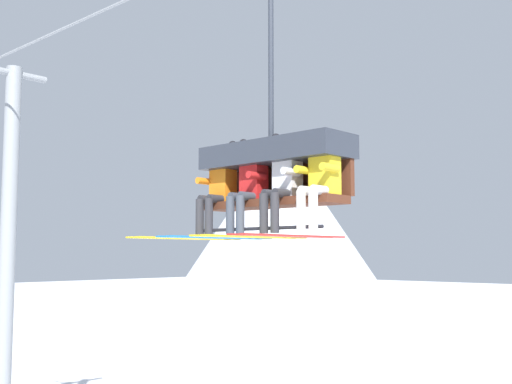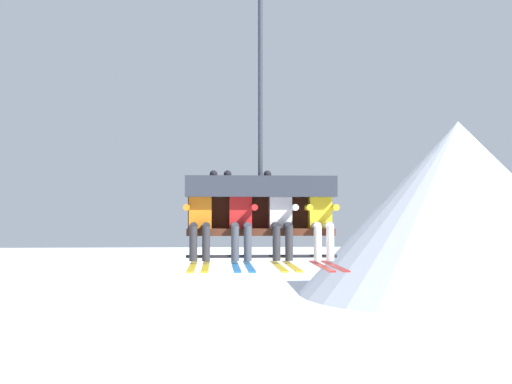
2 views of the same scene
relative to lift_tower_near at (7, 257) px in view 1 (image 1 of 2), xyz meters
The scene contains 7 objects.
mountain_peak_west 53.18m from the lift_tower_near, 124.15° to the left, with size 22.96×22.96×17.40m.
lift_tower_near is the anchor object (origin of this frame).
chairlift_chair 8.89m from the lift_tower_near, ahead, with size 2.15×0.74×3.99m.
skier_orange 8.02m from the lift_tower_near, ahead, with size 0.48×1.70×1.34m.
skier_red 8.58m from the lift_tower_near, ahead, with size 0.48×1.70×1.34m.
skier_white 9.15m from the lift_tower_near, ahead, with size 0.48×1.70×1.34m.
skier_yellow 9.73m from the lift_tower_near, ahead, with size 0.46×1.70×1.23m.
Camera 1 is at (6.74, -6.86, 4.99)m, focal length 45.00 mm.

